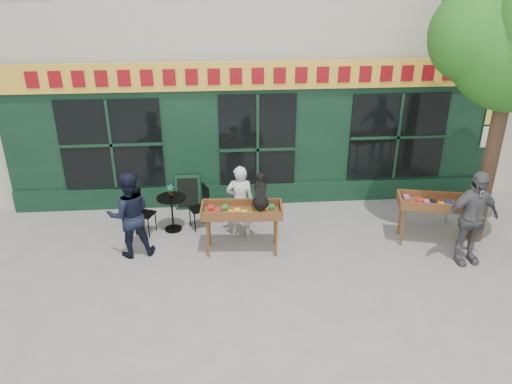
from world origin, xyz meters
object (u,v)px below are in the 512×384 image
(book_cart_right, at_px, (438,205))
(dog, at_px, (260,191))
(bistro_table, at_px, (172,207))
(man_left, at_px, (130,215))
(book_cart_center, at_px, (242,213))
(woman, at_px, (240,201))
(man_right, at_px, (471,218))

(book_cart_right, bearing_deg, dog, -166.05)
(dog, bearing_deg, book_cart_right, 4.93)
(bistro_table, height_order, man_left, man_left)
(book_cart_center, xyz_separation_m, book_cart_right, (3.86, 0.03, 0.00))
(bistro_table, bearing_deg, book_cart_right, -10.01)
(book_cart_center, relative_size, woman, 1.01)
(man_right, bearing_deg, bistro_table, 155.89)
(dog, distance_m, book_cart_right, 3.55)
(book_cart_right, xyz_separation_m, man_left, (-5.97, 0.03, 0.03))
(woman, bearing_deg, book_cart_center, 93.65)
(woman, bearing_deg, man_right, 165.42)
(bistro_table, distance_m, man_left, 1.18)
(man_left, bearing_deg, book_cart_center, 166.39)
(man_left, bearing_deg, woman, -176.35)
(book_cart_center, xyz_separation_m, man_left, (-2.11, 0.06, 0.03))
(dog, height_order, bistro_table, dog)
(man_right, height_order, man_left, man_right)
(dog, distance_m, woman, 0.94)
(book_cart_center, height_order, dog, dog)
(man_right, relative_size, bistro_table, 2.42)
(book_cart_right, height_order, bistro_table, book_cart_right)
(woman, distance_m, man_right, 4.39)
(book_cart_center, bearing_deg, dog, -4.48)
(book_cart_center, xyz_separation_m, man_right, (4.16, -0.72, 0.10))
(bistro_table, bearing_deg, dog, -29.83)
(book_cart_center, distance_m, man_right, 4.23)
(dog, xyz_separation_m, man_left, (-2.46, 0.11, -0.43))
(book_cart_center, relative_size, dog, 2.56)
(woman, distance_m, bistro_table, 1.46)
(dog, height_order, woman, dog)
(book_cart_right, bearing_deg, woman, -176.47)
(book_cart_right, height_order, man_left, man_left)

